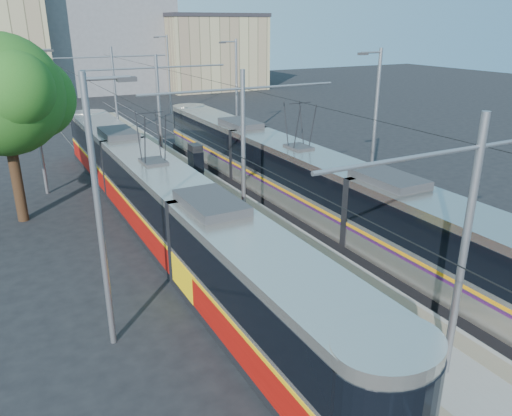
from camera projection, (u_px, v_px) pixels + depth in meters
ground at (351, 310)px, 16.87m from camera, size 160.00×160.00×0.00m
platform at (178, 177)px, 30.86m from camera, size 4.00×50.00×0.30m
tactile_strip_left at (155, 178)px, 30.16m from camera, size 0.70×50.00×0.01m
tactile_strip_right at (200, 172)px, 31.45m from camera, size 0.70×50.00×0.01m
rails at (178, 179)px, 30.91m from camera, size 8.71×70.00×0.03m
track_arrow at (313, 402)px, 12.79m from camera, size 1.20×5.00×0.01m
tram_left at (156, 196)px, 22.73m from camera, size 2.43×32.23×5.50m
tram_right at (298, 176)px, 25.28m from camera, size 2.43×32.34×5.50m
catenary at (192, 113)px, 26.98m from camera, size 9.20×70.00×7.00m
street_lamps at (154, 103)px, 32.75m from camera, size 15.18×38.22×8.00m
shelter at (196, 163)px, 29.02m from camera, size 0.67×1.05×2.27m
tree at (11, 96)px, 22.83m from camera, size 6.08×5.62×8.83m
building_centre at (100, 26)px, 69.34m from camera, size 18.36×14.28×17.46m
building_right at (211, 52)px, 71.81m from camera, size 14.28×10.20×10.38m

